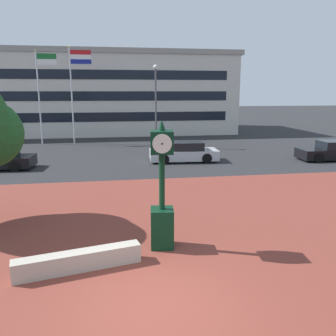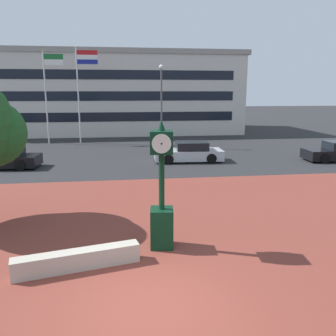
{
  "view_description": "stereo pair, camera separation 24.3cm",
  "coord_description": "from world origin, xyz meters",
  "px_view_note": "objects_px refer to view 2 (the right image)",
  "views": [
    {
      "loc": [
        -0.79,
        -6.69,
        4.48
      ],
      "look_at": [
        0.8,
        3.23,
        2.29
      ],
      "focal_mm": 37.63,
      "sensor_mm": 36.0,
      "label": 1
    },
    {
      "loc": [
        -0.55,
        -6.72,
        4.48
      ],
      "look_at": [
        0.8,
        3.23,
        2.29
      ],
      "focal_mm": 37.63,
      "sensor_mm": 36.0,
      "label": 2
    }
  ],
  "objects_px": {
    "car_street_near": "(189,153)",
    "flagpole_secondary": "(81,85)",
    "car_street_far": "(3,159)",
    "street_lamp_post": "(161,97)",
    "civic_building": "(105,93)",
    "street_clock": "(162,197)",
    "flagpole_primary": "(48,89)"
  },
  "relations": [
    {
      "from": "flagpole_primary",
      "to": "flagpole_secondary",
      "type": "distance_m",
      "value": 2.81
    },
    {
      "from": "street_clock",
      "to": "car_street_near",
      "type": "xyz_separation_m",
      "value": [
        3.29,
        12.67,
        -0.94
      ]
    },
    {
      "from": "civic_building",
      "to": "street_lamp_post",
      "type": "xyz_separation_m",
      "value": [
        4.94,
        -12.83,
        -0.29
      ]
    },
    {
      "from": "street_clock",
      "to": "car_street_far",
      "type": "distance_m",
      "value": 14.59
    },
    {
      "from": "flagpole_primary",
      "to": "flagpole_secondary",
      "type": "bearing_deg",
      "value": -0.0
    },
    {
      "from": "civic_building",
      "to": "street_lamp_post",
      "type": "distance_m",
      "value": 13.75
    },
    {
      "from": "car_street_far",
      "to": "flagpole_primary",
      "type": "xyz_separation_m",
      "value": [
        0.93,
        10.24,
        4.13
      ]
    },
    {
      "from": "civic_building",
      "to": "car_street_near",
      "type": "bearing_deg",
      "value": -72.53
    },
    {
      "from": "car_street_far",
      "to": "street_lamp_post",
      "type": "bearing_deg",
      "value": -53.06
    },
    {
      "from": "street_clock",
      "to": "civic_building",
      "type": "relative_size",
      "value": 0.13
    },
    {
      "from": "street_clock",
      "to": "street_lamp_post",
      "type": "distance_m",
      "value": 19.27
    },
    {
      "from": "street_lamp_post",
      "to": "flagpole_secondary",
      "type": "bearing_deg",
      "value": 153.23
    },
    {
      "from": "civic_building",
      "to": "street_clock",
      "type": "bearing_deg",
      "value": -85.09
    },
    {
      "from": "flagpole_secondary",
      "to": "civic_building",
      "type": "height_order",
      "value": "civic_building"
    },
    {
      "from": "car_street_near",
      "to": "car_street_far",
      "type": "height_order",
      "value": "same"
    },
    {
      "from": "car_street_far",
      "to": "flagpole_secondary",
      "type": "xyz_separation_m",
      "value": [
        3.72,
        10.24,
        4.47
      ]
    },
    {
      "from": "car_street_near",
      "to": "car_street_far",
      "type": "xyz_separation_m",
      "value": [
        -11.42,
        -0.6,
        -0.0
      ]
    },
    {
      "from": "car_street_near",
      "to": "flagpole_primary",
      "type": "relative_size",
      "value": 0.57
    },
    {
      "from": "street_clock",
      "to": "flagpole_primary",
      "type": "xyz_separation_m",
      "value": [
        -7.21,
        22.32,
        3.19
      ]
    },
    {
      "from": "car_street_near",
      "to": "street_clock",
      "type": "bearing_deg",
      "value": 168.77
    },
    {
      "from": "car_street_near",
      "to": "flagpole_secondary",
      "type": "height_order",
      "value": "flagpole_secondary"
    },
    {
      "from": "flagpole_secondary",
      "to": "street_lamp_post",
      "type": "relative_size",
      "value": 1.25
    },
    {
      "from": "car_street_near",
      "to": "car_street_far",
      "type": "bearing_deg",
      "value": 96.31
    },
    {
      "from": "flagpole_secondary",
      "to": "street_lamp_post",
      "type": "xyz_separation_m",
      "value": [
        6.62,
        -3.34,
        -1.03
      ]
    },
    {
      "from": "car_street_near",
      "to": "flagpole_secondary",
      "type": "xyz_separation_m",
      "value": [
        -7.7,
        9.64,
        4.47
      ]
    },
    {
      "from": "street_clock",
      "to": "flagpole_secondary",
      "type": "distance_m",
      "value": 23.02
    },
    {
      "from": "street_lamp_post",
      "to": "car_street_near",
      "type": "bearing_deg",
      "value": -80.26
    },
    {
      "from": "flagpole_secondary",
      "to": "civic_building",
      "type": "xyz_separation_m",
      "value": [
        1.68,
        9.49,
        -0.73
      ]
    },
    {
      "from": "car_street_far",
      "to": "flagpole_secondary",
      "type": "distance_m",
      "value": 11.78
    },
    {
      "from": "flagpole_secondary",
      "to": "street_lamp_post",
      "type": "distance_m",
      "value": 7.49
    },
    {
      "from": "street_clock",
      "to": "flagpole_secondary",
      "type": "height_order",
      "value": "flagpole_secondary"
    },
    {
      "from": "street_lamp_post",
      "to": "civic_building",
      "type": "bearing_deg",
      "value": 111.06
    }
  ]
}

